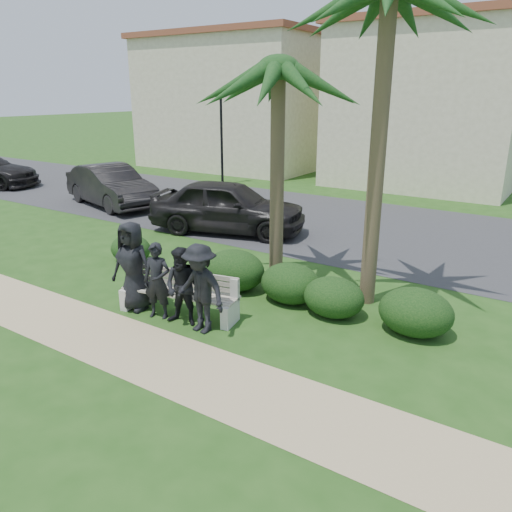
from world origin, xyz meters
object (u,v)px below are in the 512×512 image
at_px(street_lamp, 221,121).
at_px(car_a, 228,206).
at_px(man_d, 200,289).
at_px(palm_left, 278,71).
at_px(car_b, 111,186).
at_px(park_bench, 179,297).
at_px(man_b, 157,281).
at_px(man_c, 183,287).
at_px(man_a, 133,266).

relative_size(street_lamp, car_a, 0.88).
xyz_separation_m(man_d, palm_left, (-0.33, 3.21, 3.82)).
height_order(car_a, car_b, car_a).
relative_size(park_bench, palm_left, 0.45).
bearing_deg(man_b, park_bench, 30.02).
xyz_separation_m(park_bench, man_d, (0.82, -0.33, 0.46)).
bearing_deg(car_a, park_bench, -169.01).
xyz_separation_m(street_lamp, park_bench, (8.24, -12.30, -2.56)).
xyz_separation_m(park_bench, car_a, (-2.87, 5.50, 0.44)).
xyz_separation_m(street_lamp, man_d, (9.06, -12.63, -2.10)).
height_order(man_c, car_a, car_a).
bearing_deg(man_b, man_c, -15.92).
height_order(street_lamp, man_c, street_lamp).
xyz_separation_m(man_c, car_a, (-3.23, 5.78, 0.07)).
bearing_deg(car_a, man_d, -164.21).
height_order(man_b, car_b, car_b).
bearing_deg(man_a, car_b, 132.53).
relative_size(man_b, palm_left, 0.27).
xyz_separation_m(man_a, car_a, (-1.91, 5.78, -0.09)).
bearing_deg(street_lamp, park_bench, -56.19).
height_order(palm_left, car_a, palm_left).
distance_m(man_a, man_c, 1.34).
xyz_separation_m(man_a, car_b, (-7.92, 6.34, -0.14)).
relative_size(car_a, car_b, 1.02).
relative_size(man_a, car_a, 0.38).
relative_size(palm_left, car_a, 1.16).
bearing_deg(man_a, park_bench, 7.38).
distance_m(park_bench, man_d, 1.00).
bearing_deg(man_a, man_d, -10.31).
height_order(park_bench, man_b, man_b).
distance_m(park_bench, man_b, 0.56).
distance_m(palm_left, car_a, 5.74).
distance_m(park_bench, car_a, 6.22).
bearing_deg(palm_left, man_a, -114.73).
bearing_deg(man_b, car_b, 124.62).
relative_size(street_lamp, man_d, 2.53).
bearing_deg(man_d, palm_left, 99.79).
relative_size(man_a, man_b, 1.21).
distance_m(man_a, man_d, 1.79).
relative_size(man_b, man_c, 1.00).
height_order(park_bench, car_b, car_b).
distance_m(man_c, car_b, 11.21).
bearing_deg(car_b, man_a, -113.51).
xyz_separation_m(park_bench, car_b, (-8.89, 6.06, 0.40)).
xyz_separation_m(park_bench, man_a, (-0.97, -0.28, 0.54)).
bearing_deg(car_b, car_a, -80.13).
bearing_deg(man_b, man_a, 158.63).
bearing_deg(palm_left, man_c, -92.38).
distance_m(park_bench, palm_left, 5.19).
relative_size(man_a, man_d, 1.08).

